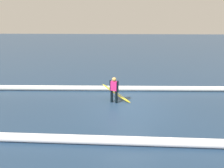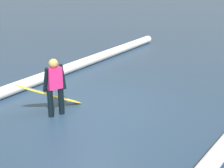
# 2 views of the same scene
# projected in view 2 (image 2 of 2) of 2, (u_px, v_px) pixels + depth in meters

# --- Properties ---
(ground_plane) EXTENTS (184.08, 184.08, 0.00)m
(ground_plane) POSITION_uv_depth(u_px,v_px,m) (93.00, 109.00, 8.31)
(ground_plane) COLOR navy
(surfer) EXTENTS (0.50, 0.34, 1.42)m
(surfer) POSITION_uv_depth(u_px,v_px,m) (55.00, 84.00, 7.71)
(surfer) COLOR black
(surfer) RESTS_ON ground_plane
(surfboard) EXTENTS (1.72, 0.84, 0.89)m
(surfboard) POSITION_uv_depth(u_px,v_px,m) (50.00, 95.00, 8.08)
(surfboard) COLOR yellow
(surfboard) RESTS_ON ground_plane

